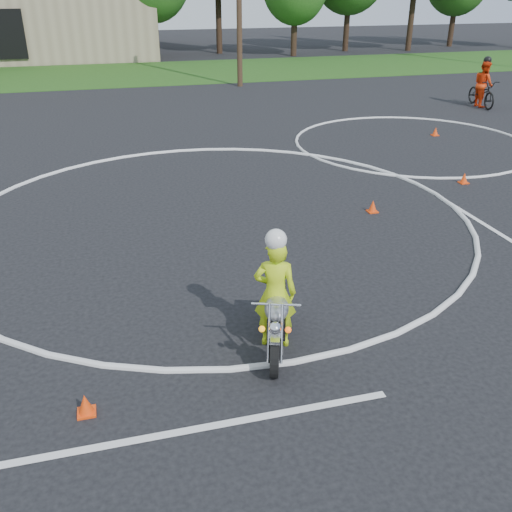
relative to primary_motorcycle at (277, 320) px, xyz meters
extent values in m
plane|color=black|center=(0.11, 2.56, -0.51)|extent=(120.00, 120.00, 0.00)
cube|color=#1E4714|center=(0.11, 29.56, -0.50)|extent=(120.00, 10.00, 0.02)
torus|color=silver|center=(0.11, 5.56, -0.50)|extent=(12.12, 12.12, 0.12)
torus|color=silver|center=(8.11, 10.56, -0.50)|extent=(8.10, 8.10, 0.10)
cube|color=silver|center=(-2.89, -1.44, -0.50)|extent=(8.00, 0.12, 0.01)
cylinder|color=black|center=(-0.22, -0.63, -0.21)|extent=(0.31, 0.61, 0.60)
cylinder|color=black|center=(0.24, 0.70, -0.21)|extent=(0.31, 0.61, 0.60)
cube|color=black|center=(0.03, 0.09, -0.11)|extent=(0.44, 0.61, 0.30)
ellipsoid|color=#A6A6AB|center=(-0.04, -0.10, 0.27)|extent=(0.55, 0.72, 0.28)
cube|color=black|center=(0.12, 0.37, 0.23)|extent=(0.44, 0.65, 0.10)
cylinder|color=silver|center=(-0.28, -0.52, 0.14)|extent=(0.16, 0.35, 0.81)
cylinder|color=white|center=(-0.11, -0.58, 0.14)|extent=(0.16, 0.35, 0.81)
cube|color=silver|center=(-0.22, -0.64, 0.11)|extent=(0.20, 0.25, 0.05)
cylinder|color=white|center=(-0.14, -0.39, 0.51)|extent=(0.67, 0.26, 0.04)
sphere|color=white|center=(-0.25, -0.72, 0.34)|extent=(0.18, 0.18, 0.18)
sphere|color=orange|center=(-0.41, -0.64, 0.31)|extent=(0.09, 0.09, 0.09)
sphere|color=#DC4E0B|center=(-0.07, -0.76, 0.31)|extent=(0.09, 0.09, 0.09)
cylinder|color=white|center=(0.31, 0.41, -0.21)|extent=(0.34, 0.78, 0.08)
imported|color=#C2E518|center=(0.01, 0.14, 0.37)|extent=(0.75, 0.61, 1.77)
sphere|color=silver|center=(-0.01, 0.09, 1.28)|extent=(0.32, 0.32, 0.32)
imported|color=black|center=(14.25, 15.48, 0.08)|extent=(1.05, 2.32, 1.18)
imported|color=red|center=(14.25, 15.48, 0.47)|extent=(0.85, 1.04, 1.96)
sphere|color=black|center=(14.25, 15.48, 1.47)|extent=(0.34, 0.34, 0.34)
cone|color=#F9410D|center=(7.37, 6.23, -0.36)|extent=(0.22, 0.22, 0.30)
cube|color=#F9410D|center=(7.37, 6.23, -0.50)|extent=(0.24, 0.24, 0.03)
cone|color=#F9410D|center=(-2.84, -0.77, -0.36)|extent=(0.22, 0.22, 0.30)
cube|color=#F9410D|center=(-2.84, -0.77, -0.50)|extent=(0.24, 0.24, 0.03)
cone|color=#F9410D|center=(9.48, 11.28, -0.36)|extent=(0.22, 0.22, 0.30)
cube|color=#F9410D|center=(9.48, 11.28, -0.50)|extent=(0.24, 0.24, 0.03)
cone|color=#F9410D|center=(3.94, 4.88, -0.36)|extent=(0.22, 0.22, 0.30)
cube|color=#F9410D|center=(3.94, 4.88, -0.50)|extent=(0.24, 0.24, 0.03)
cube|color=black|center=(-7.89, 34.46, 1.49)|extent=(3.00, 0.16, 3.00)
cylinder|color=#382619|center=(2.11, 36.56, 1.11)|extent=(0.44, 0.44, 3.24)
cylinder|color=#382619|center=(7.11, 38.56, 1.47)|extent=(0.44, 0.44, 3.96)
cylinder|color=#382619|center=(12.11, 35.56, 0.93)|extent=(0.44, 0.44, 2.88)
cylinder|color=#382619|center=(17.11, 37.56, 1.29)|extent=(0.44, 0.44, 3.60)
cylinder|color=#382619|center=(22.11, 36.56, 1.65)|extent=(0.44, 0.44, 4.32)
cylinder|color=#382619|center=(27.11, 38.56, 1.11)|extent=(0.44, 0.44, 3.24)
cylinder|color=#382619|center=(-1.89, 37.56, 0.93)|extent=(0.44, 0.44, 2.88)
camera|label=1|loc=(-2.20, -6.99, 4.63)|focal=40.00mm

